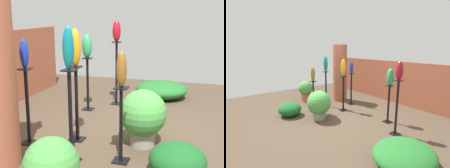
{
  "view_description": "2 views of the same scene",
  "coord_description": "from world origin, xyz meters",
  "views": [
    {
      "loc": [
        -4.27,
        -1.01,
        1.84
      ],
      "look_at": [
        -0.02,
        0.33,
        0.8
      ],
      "focal_mm": 50.0,
      "sensor_mm": 36.0,
      "label": 1
    },
    {
      "loc": [
        3.72,
        -2.54,
        1.97
      ],
      "look_at": [
        0.05,
        0.25,
        0.98
      ],
      "focal_mm": 28.0,
      "sensor_mm": 36.0,
      "label": 2
    }
  ],
  "objects": [
    {
      "name": "pedestal_jade",
      "position": [
        1.06,
        1.15,
        0.45
      ],
      "size": [
        0.2,
        0.2,
        1.0
      ],
      "color": "black",
      "rests_on": "ground"
    },
    {
      "name": "brick_wall_back",
      "position": [
        0.0,
        2.78,
        0.74
      ],
      "size": [
        5.6,
        0.12,
        1.48
      ],
      "primitive_type": "cube",
      "color": "#9E5138",
      "rests_on": "ground"
    },
    {
      "name": "art_vase_ruby",
      "position": [
        1.58,
        0.73,
        1.47
      ],
      "size": [
        0.16,
        0.16,
        0.41
      ],
      "primitive_type": "ellipsoid",
      "color": "maroon",
      "rests_on": "pedestal_ruby"
    },
    {
      "name": "ground_plane",
      "position": [
        0.0,
        0.0,
        0.0
      ],
      "size": [
        8.0,
        8.0,
        0.0
      ],
      "primitive_type": "plane",
      "color": "#4C3D2D"
    },
    {
      "name": "pedestal_amber",
      "position": [
        -0.34,
        0.76,
        0.5
      ],
      "size": [
        0.2,
        0.2,
        1.1
      ],
      "color": "black",
      "rests_on": "ground"
    },
    {
      "name": "pedestal_bronze",
      "position": [
        -0.8,
        -0.04,
        0.43
      ],
      "size": [
        0.2,
        0.2,
        0.96
      ],
      "color": "black",
      "rests_on": "ground"
    },
    {
      "name": "art_vase_amber",
      "position": [
        -0.34,
        0.76,
        1.35
      ],
      "size": [
        0.16,
        0.16,
        0.52
      ],
      "primitive_type": "ellipsoid",
      "color": "orange",
      "rests_on": "pedestal_amber"
    },
    {
      "name": "pedestal_teal",
      "position": [
        -1.0,
        0.55,
        0.54
      ],
      "size": [
        0.2,
        0.2,
        1.18
      ],
      "color": "black",
      "rests_on": "ground"
    },
    {
      "name": "foliage_bed_west",
      "position": [
        2.31,
        -0.06,
        0.19
      ],
      "size": [
        1.02,
        1.12,
        0.37
      ],
      "primitive_type": "ellipsoid",
      "color": "#236B28",
      "rests_on": "ground"
    },
    {
      "name": "potted_plant_mid_left",
      "position": [
        -1.97,
        0.29,
        0.43
      ],
      "size": [
        0.52,
        0.52,
        0.75
      ],
      "color": "#B25B38",
      "rests_on": "ground"
    },
    {
      "name": "art_vase_jade",
      "position": [
        1.06,
        1.15,
        1.22
      ],
      "size": [
        0.18,
        0.18,
        0.44
      ],
      "primitive_type": "ellipsoid",
      "color": "#2D9356",
      "rests_on": "pedestal_jade"
    },
    {
      "name": "art_vase_teal",
      "position": [
        -1.0,
        0.55,
        1.43
      ],
      "size": [
        0.14,
        0.14,
        0.51
      ],
      "primitive_type": "ellipsoid",
      "color": "#0F727A",
      "rests_on": "pedestal_teal"
    },
    {
      "name": "pedestal_cobalt",
      "position": [
        -0.66,
        1.36,
        0.49
      ],
      "size": [
        0.2,
        0.2,
        1.09
      ],
      "color": "black",
      "rests_on": "ground"
    },
    {
      "name": "art_vase_cobalt",
      "position": [
        -0.66,
        1.36,
        1.29
      ],
      "size": [
        0.12,
        0.12,
        0.41
      ],
      "primitive_type": "ellipsoid",
      "color": "#192D9E",
      "rests_on": "pedestal_cobalt"
    },
    {
      "name": "foliage_bed_east",
      "position": [
        -0.94,
        -0.75,
        0.19
      ],
      "size": [
        0.64,
        0.66,
        0.38
      ],
      "primitive_type": "ellipsoid",
      "color": "#195923",
      "rests_on": "ground"
    },
    {
      "name": "art_vase_bronze",
      "position": [
        -0.8,
        -0.04,
        1.18
      ],
      "size": [
        0.13,
        0.13,
        0.43
      ],
      "primitive_type": "ellipsoid",
      "color": "brown",
      "rests_on": "pedestal_bronze"
    },
    {
      "name": "pedestal_ruby",
      "position": [
        1.58,
        0.73,
        0.58
      ],
      "size": [
        0.2,
        0.2,
        1.26
      ],
      "color": "black",
      "rests_on": "ground"
    },
    {
      "name": "brick_pillar",
      "position": [
        -1.3,
        1.37,
        1.02
      ],
      "size": [
        0.51,
        0.51,
        2.05
      ],
      "primitive_type": "cylinder",
      "color": "#9E5138",
      "rests_on": "ground"
    },
    {
      "name": "potted_plant_front_left",
      "position": [
        -0.23,
        -0.19,
        0.44
      ],
      "size": [
        0.66,
        0.66,
        0.8
      ],
      "color": "gray",
      "rests_on": "ground"
    }
  ]
}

